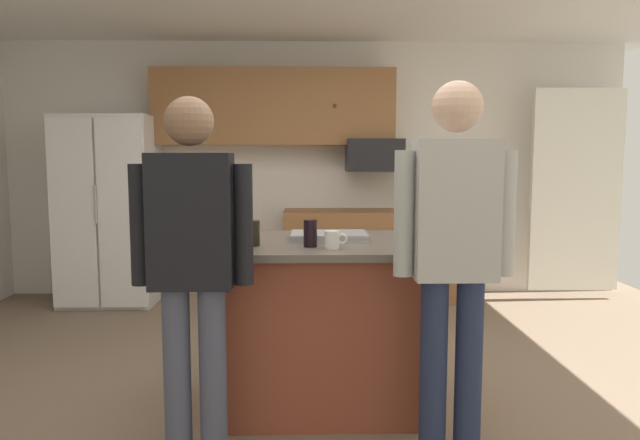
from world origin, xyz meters
TOP-DOWN VIEW (x-y plane):
  - floor at (0.00, 0.00)m, footprint 7.04×7.04m
  - back_wall at (0.00, 2.80)m, footprint 6.40×0.10m
  - french_door_window_panel at (2.60, 2.40)m, footprint 0.90×0.06m
  - cabinet_run_upper at (-0.40, 2.60)m, footprint 2.40×0.38m
  - cabinet_run_lower at (0.60, 2.48)m, footprint 1.80×0.63m
  - refrigerator at (-2.00, 2.38)m, footprint 0.89×0.76m
  - microwave_over_range at (0.60, 2.50)m, footprint 0.56×0.40m
  - kitchen_island at (0.01, -0.07)m, footprint 1.14×0.96m
  - person_elder_center at (-0.61, -0.68)m, footprint 0.57×0.23m
  - person_host_foreground at (0.62, -0.69)m, footprint 0.57×0.24m
  - mug_ceramic_white at (0.06, -0.35)m, footprint 0.12×0.08m
  - glass_stout_tall at (-0.36, -0.24)m, footprint 0.07×0.07m
  - glass_dark_ale at (-0.05, -0.28)m, footprint 0.07×0.07m
  - serving_tray at (0.06, -0.02)m, footprint 0.44×0.30m

SIDE VIEW (x-z plane):
  - floor at x=0.00m, z-range 0.00..0.00m
  - cabinet_run_lower at x=0.60m, z-range 0.00..0.90m
  - kitchen_island at x=0.01m, z-range 0.01..0.97m
  - refrigerator at x=-2.00m, z-range 0.00..1.83m
  - serving_tray at x=0.06m, z-range 0.96..1.00m
  - person_elder_center at x=-0.61m, z-range 0.14..1.85m
  - mug_ceramic_white at x=0.06m, z-range 0.96..1.06m
  - glass_stout_tall at x=-0.36m, z-range 0.96..1.10m
  - glass_dark_ale at x=-0.05m, z-range 0.96..1.11m
  - person_host_foreground at x=0.62m, z-range 0.15..1.94m
  - french_door_window_panel at x=2.60m, z-range 0.10..2.10m
  - back_wall at x=0.00m, z-range 0.00..2.60m
  - microwave_over_range at x=0.60m, z-range 1.29..1.61m
  - cabinet_run_upper at x=-0.40m, z-range 1.55..2.30m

